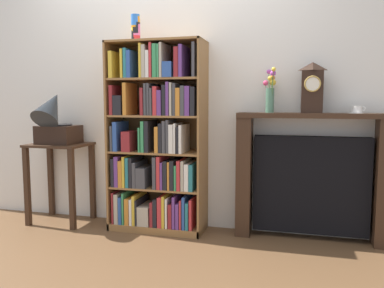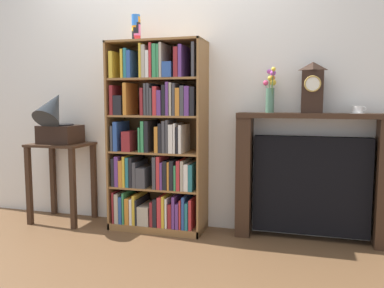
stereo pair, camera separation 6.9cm
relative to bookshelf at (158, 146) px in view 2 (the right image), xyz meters
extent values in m
cube|color=brown|center=(0.00, -0.06, -0.76)|extent=(7.99, 6.40, 0.02)
cube|color=silver|center=(0.17, 0.23, 0.55)|extent=(4.99, 0.08, 2.60)
cube|color=olive|center=(-0.41, 0.01, 0.07)|extent=(0.02, 0.35, 1.64)
cube|color=olive|center=(0.41, 0.01, 0.07)|extent=(0.02, 0.35, 1.64)
cube|color=brown|center=(0.00, 0.18, 0.07)|extent=(0.83, 0.01, 1.64)
cube|color=olive|center=(0.00, 0.01, 0.89)|extent=(0.83, 0.35, 0.02)
cube|color=olive|center=(0.00, 0.01, -0.72)|extent=(0.83, 0.35, 0.06)
cube|color=maroon|center=(-0.37, -0.01, -0.55)|extent=(0.02, 0.28, 0.28)
cube|color=#B2A893|center=(-0.34, -0.03, -0.56)|extent=(0.04, 0.24, 0.26)
cube|color=#2D519E|center=(-0.30, -0.03, -0.57)|extent=(0.03, 0.24, 0.24)
cube|color=#388E56|center=(-0.27, -0.02, -0.55)|extent=(0.02, 0.26, 0.28)
cube|color=orange|center=(-0.24, -0.03, -0.57)|extent=(0.04, 0.24, 0.23)
cube|color=white|center=(-0.20, -0.01, -0.57)|extent=(0.02, 0.28, 0.23)
cube|color=gold|center=(-0.17, 0.00, -0.56)|extent=(0.03, 0.30, 0.26)
cube|color=black|center=(-0.15, 0.00, -0.58)|extent=(0.02, 0.30, 0.22)
cube|color=#B2A893|center=(-0.09, -0.01, -0.60)|extent=(0.10, 0.28, 0.17)
cube|color=maroon|center=(-0.01, -0.01, -0.58)|extent=(0.03, 0.28, 0.21)
cube|color=black|center=(0.02, -0.02, -0.57)|extent=(0.03, 0.27, 0.24)
cube|color=#C63338|center=(0.06, -0.02, -0.56)|extent=(0.04, 0.26, 0.26)
cube|color=gold|center=(0.10, -0.03, -0.55)|extent=(0.02, 0.25, 0.27)
cube|color=white|center=(0.12, -0.03, -0.56)|extent=(0.02, 0.26, 0.25)
cube|color=maroon|center=(0.16, -0.03, -0.58)|extent=(0.03, 0.25, 0.21)
cube|color=#663884|center=(0.19, -0.02, -0.55)|extent=(0.02, 0.27, 0.27)
cube|color=#663884|center=(0.22, -0.01, -0.58)|extent=(0.03, 0.30, 0.22)
cube|color=#C63338|center=(0.25, -0.02, -0.56)|extent=(0.02, 0.26, 0.25)
cube|color=#2D519E|center=(0.27, 0.00, -0.55)|extent=(0.02, 0.30, 0.28)
cube|color=teal|center=(0.30, -0.03, -0.57)|extent=(0.03, 0.25, 0.23)
cube|color=#C63338|center=(0.34, 0.00, -0.56)|extent=(0.02, 0.30, 0.26)
cube|color=olive|center=(0.00, 0.01, -0.37)|extent=(0.80, 0.33, 0.02)
cube|color=black|center=(-0.36, -0.01, -0.23)|extent=(0.03, 0.30, 0.25)
cube|color=#663884|center=(-0.33, -0.02, -0.22)|extent=(0.03, 0.26, 0.27)
cube|color=orange|center=(-0.29, -0.03, -0.24)|extent=(0.04, 0.24, 0.23)
cube|color=gold|center=(-0.26, -0.03, -0.22)|extent=(0.02, 0.24, 0.27)
cube|color=teal|center=(-0.23, -0.04, -0.23)|extent=(0.03, 0.23, 0.26)
cube|color=black|center=(-0.20, -0.01, -0.23)|extent=(0.03, 0.29, 0.26)
cube|color=#424247|center=(-0.17, 0.00, -0.25)|extent=(0.03, 0.30, 0.22)
cube|color=#424247|center=(-0.11, -0.02, -0.27)|extent=(0.08, 0.26, 0.18)
cube|color=#424247|center=(0.02, -0.01, -0.22)|extent=(0.03, 0.28, 0.28)
cube|color=#C63338|center=(0.06, -0.02, -0.22)|extent=(0.03, 0.27, 0.28)
cube|color=#663884|center=(0.08, 0.00, -0.24)|extent=(0.02, 0.30, 0.23)
cube|color=black|center=(0.11, -0.02, -0.23)|extent=(0.03, 0.26, 0.24)
cube|color=orange|center=(0.15, -0.01, -0.24)|extent=(0.02, 0.28, 0.24)
cube|color=black|center=(0.17, 0.00, -0.23)|extent=(0.03, 0.30, 0.25)
cube|color=#388E56|center=(0.21, -0.03, -0.25)|extent=(0.02, 0.24, 0.21)
cube|color=#C63338|center=(0.23, -0.01, -0.23)|extent=(0.03, 0.28, 0.25)
cube|color=#B2A893|center=(0.27, -0.01, -0.23)|extent=(0.02, 0.28, 0.25)
cube|color=white|center=(0.30, -0.02, -0.24)|extent=(0.04, 0.26, 0.23)
cube|color=teal|center=(0.34, -0.03, -0.25)|extent=(0.03, 0.26, 0.22)
cube|color=olive|center=(0.00, 0.01, -0.05)|extent=(0.80, 0.33, 0.02)
cube|color=#424247|center=(-0.37, -0.01, 0.07)|extent=(0.02, 0.28, 0.22)
cube|color=#2D519E|center=(-0.33, -0.02, 0.08)|extent=(0.04, 0.26, 0.25)
cube|color=maroon|center=(-0.24, -0.05, 0.04)|extent=(0.08, 0.21, 0.17)
cube|color=#388E56|center=(-0.11, -0.01, 0.06)|extent=(0.02, 0.28, 0.21)
cube|color=#388E56|center=(-0.08, 0.00, 0.09)|extent=(0.03, 0.30, 0.26)
cube|color=black|center=(-0.05, -0.03, 0.09)|extent=(0.03, 0.25, 0.27)
cube|color=orange|center=(0.04, 0.00, 0.07)|extent=(0.03, 0.30, 0.22)
cube|color=black|center=(0.08, -0.04, 0.08)|extent=(0.03, 0.24, 0.25)
cube|color=#424247|center=(0.11, -0.04, 0.09)|extent=(0.03, 0.23, 0.27)
cube|color=#424247|center=(0.14, -0.04, 0.09)|extent=(0.02, 0.23, 0.28)
cube|color=white|center=(0.17, -0.01, 0.08)|extent=(0.04, 0.30, 0.24)
cube|color=white|center=(0.20, -0.03, 0.08)|extent=(0.02, 0.25, 0.25)
cube|color=black|center=(0.23, -0.02, 0.07)|extent=(0.02, 0.28, 0.22)
cube|color=white|center=(0.25, -0.02, 0.07)|extent=(0.02, 0.27, 0.24)
cube|color=olive|center=(0.00, 0.01, 0.26)|extent=(0.80, 0.33, 0.02)
cube|color=maroon|center=(-0.36, -0.04, 0.40)|extent=(0.03, 0.23, 0.25)
cube|color=black|center=(-0.31, -0.05, 0.35)|extent=(0.08, 0.21, 0.17)
cube|color=orange|center=(-0.24, -0.03, 0.41)|extent=(0.03, 0.25, 0.27)
cube|color=maroon|center=(-0.08, -0.03, 0.38)|extent=(0.03, 0.25, 0.23)
cube|color=#424247|center=(-0.05, -0.03, 0.40)|extent=(0.02, 0.25, 0.27)
cube|color=#424247|center=(-0.03, 0.00, 0.40)|extent=(0.02, 0.30, 0.27)
cube|color=#424247|center=(0.00, 0.00, 0.38)|extent=(0.02, 0.30, 0.23)
cube|color=#C63338|center=(0.03, -0.02, 0.39)|extent=(0.03, 0.28, 0.24)
cube|color=#663884|center=(0.07, -0.01, 0.37)|extent=(0.04, 0.29, 0.21)
cube|color=black|center=(0.11, -0.01, 0.40)|extent=(0.03, 0.28, 0.25)
cube|color=#663884|center=(0.14, -0.04, 0.41)|extent=(0.02, 0.23, 0.28)
cube|color=#B2A893|center=(0.17, 0.00, 0.40)|extent=(0.02, 0.30, 0.27)
cube|color=#424247|center=(0.20, -0.01, 0.40)|extent=(0.02, 0.29, 0.26)
cube|color=orange|center=(0.23, -0.01, 0.38)|extent=(0.04, 0.29, 0.23)
cube|color=#424247|center=(0.27, -0.02, 0.39)|extent=(0.03, 0.27, 0.24)
cube|color=#663884|center=(0.31, 0.00, 0.39)|extent=(0.04, 0.30, 0.24)
cube|color=black|center=(0.35, -0.02, 0.39)|extent=(0.04, 0.27, 0.23)
cube|color=olive|center=(0.00, 0.01, 0.57)|extent=(0.80, 0.33, 0.02)
cube|color=gold|center=(-0.36, -0.02, 0.70)|extent=(0.03, 0.27, 0.23)
cube|color=gold|center=(-0.26, -0.02, 0.70)|extent=(0.02, 0.28, 0.24)
cube|color=teal|center=(-0.23, -0.03, 0.71)|extent=(0.03, 0.26, 0.25)
cube|color=#2D519E|center=(-0.20, -0.01, 0.70)|extent=(0.03, 0.29, 0.23)
cube|color=gold|center=(-0.09, -0.03, 0.72)|extent=(0.02, 0.25, 0.28)
cube|color=#B2A893|center=(-0.06, -0.02, 0.72)|extent=(0.03, 0.28, 0.27)
cube|color=white|center=(-0.03, -0.03, 0.69)|extent=(0.03, 0.25, 0.22)
cube|color=#C63338|center=(0.00, -0.03, 0.72)|extent=(0.02, 0.25, 0.28)
cube|color=#388E56|center=(0.03, -0.02, 0.72)|extent=(0.03, 0.26, 0.27)
cube|color=#388E56|center=(0.06, -0.03, 0.72)|extent=(0.02, 0.24, 0.27)
cube|color=#B2A893|center=(0.09, -0.03, 0.72)|extent=(0.02, 0.25, 0.28)
cube|color=#2D519E|center=(0.14, -0.05, 0.65)|extent=(0.08, 0.20, 0.13)
cube|color=maroon|center=(0.22, 0.00, 0.70)|extent=(0.04, 0.30, 0.24)
cube|color=#663884|center=(0.25, -0.02, 0.71)|extent=(0.03, 0.26, 0.26)
cube|color=#424247|center=(0.36, -0.03, 0.72)|extent=(0.02, 0.24, 0.27)
cylinder|color=black|center=(-0.19, 0.00, 0.94)|extent=(0.07, 0.07, 0.09)
cylinder|color=red|center=(-0.18, 0.00, 0.96)|extent=(0.07, 0.07, 0.09)
cylinder|color=red|center=(-0.19, 0.00, 0.98)|extent=(0.07, 0.07, 0.09)
cylinder|color=pink|center=(-0.18, -0.01, 0.99)|extent=(0.07, 0.07, 0.09)
cylinder|color=black|center=(-0.18, -0.01, 1.01)|extent=(0.07, 0.07, 0.09)
cylinder|color=yellow|center=(-0.19, -0.01, 1.03)|extent=(0.07, 0.07, 0.09)
cylinder|color=orange|center=(-0.18, 0.00, 1.04)|extent=(0.07, 0.07, 0.09)
cylinder|color=orange|center=(-0.19, -0.01, 1.06)|extent=(0.07, 0.07, 0.09)
cylinder|color=blue|center=(-0.19, -0.01, 1.08)|extent=(0.07, 0.07, 0.09)
cube|color=#382316|center=(-0.96, -0.03, -0.01)|extent=(0.52, 0.42, 0.02)
cube|color=#382316|center=(-1.19, -0.20, -0.39)|extent=(0.04, 0.04, 0.72)
cube|color=#382316|center=(-0.73, -0.20, -0.39)|extent=(0.04, 0.04, 0.72)
cube|color=#382316|center=(-1.19, 0.15, -0.39)|extent=(0.04, 0.04, 0.72)
cube|color=#382316|center=(-0.73, 0.15, -0.39)|extent=(0.04, 0.04, 0.72)
cube|color=black|center=(-0.96, -0.03, 0.08)|extent=(0.34, 0.29, 0.17)
cylinder|color=black|center=(-0.96, -0.03, 0.17)|extent=(0.25, 0.25, 0.01)
cylinder|color=#1E2328|center=(-0.96, -0.07, 0.19)|extent=(0.03, 0.03, 0.06)
cone|color=#1E2328|center=(-0.96, -0.13, 0.34)|extent=(0.25, 0.39, 0.40)
cube|color=#382316|center=(1.29, 0.08, 0.27)|extent=(1.20, 0.22, 0.04)
cube|color=#382316|center=(0.75, 0.08, -0.25)|extent=(0.12, 0.20, 1.00)
cube|color=#382316|center=(1.83, 0.08, -0.25)|extent=(0.12, 0.20, 1.00)
cube|color=black|center=(1.29, 0.11, -0.30)|extent=(0.92, 0.11, 0.80)
cube|color=black|center=(1.28, 0.08, 0.46)|extent=(0.16, 0.14, 0.34)
pyramid|color=black|center=(1.28, 0.08, 0.66)|extent=(0.16, 0.14, 0.07)
cylinder|color=silver|center=(1.28, 0.00, 0.52)|extent=(0.12, 0.01, 0.12)
torus|color=#B79347|center=(1.28, 0.00, 0.52)|extent=(0.13, 0.01, 0.13)
cylinder|color=#4C7A60|center=(0.95, 0.08, 0.39)|extent=(0.07, 0.07, 0.20)
cylinder|color=#4C753D|center=(0.95, 0.07, 0.44)|extent=(0.02, 0.04, 0.26)
sphere|color=yellow|center=(0.95, 0.05, 0.57)|extent=(0.04, 0.04, 0.04)
cylinder|color=#4C753D|center=(0.96, 0.05, 0.46)|extent=(0.03, 0.04, 0.30)
sphere|color=#B24CB7|center=(0.98, 0.03, 0.61)|extent=(0.04, 0.04, 0.04)
cylinder|color=#4C753D|center=(0.96, 0.11, 0.43)|extent=(0.02, 0.06, 0.23)
sphere|color=yellow|center=(0.97, 0.14, 0.54)|extent=(0.05, 0.05, 0.05)
cylinder|color=#4C753D|center=(0.94, 0.10, 0.47)|extent=(0.02, 0.08, 0.32)
sphere|color=#B24CB7|center=(0.94, 0.14, 0.63)|extent=(0.04, 0.04, 0.04)
cylinder|color=#4C753D|center=(0.93, 0.10, 0.42)|extent=(0.03, 0.03, 0.23)
sphere|color=#EA4275|center=(0.91, 0.11, 0.54)|extent=(0.04, 0.04, 0.04)
cylinder|color=#4C753D|center=(0.97, 0.08, 0.44)|extent=(0.01, 0.01, 0.27)
sphere|color=orange|center=(0.97, 0.08, 0.58)|extent=(0.04, 0.04, 0.04)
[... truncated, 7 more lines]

